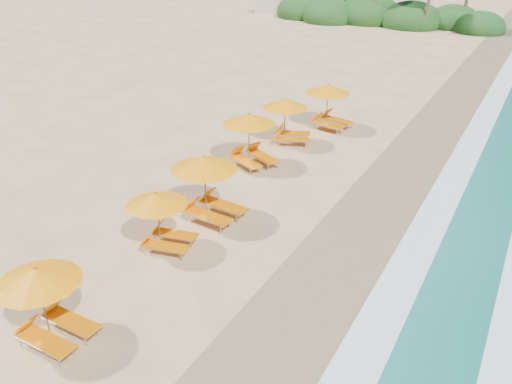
% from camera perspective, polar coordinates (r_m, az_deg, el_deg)
% --- Properties ---
extents(ground, '(160.00, 160.00, 0.00)m').
position_cam_1_polar(ground, '(18.85, 0.00, -3.26)').
color(ground, '#D4B27D').
rests_on(ground, ground).
extents(wet_sand, '(4.00, 160.00, 0.01)m').
position_cam_1_polar(wet_sand, '(17.54, 11.57, -6.35)').
color(wet_sand, '#8B7853').
rests_on(wet_sand, ground).
extents(surf_foam, '(4.00, 160.00, 0.01)m').
position_cam_1_polar(surf_foam, '(17.12, 20.22, -8.42)').
color(surf_foam, white).
rests_on(surf_foam, ground).
extents(station_1, '(2.32, 2.14, 2.16)m').
position_cam_1_polar(station_1, '(14.16, -21.76, -10.87)').
color(station_1, olive).
rests_on(station_1, ground).
extents(station_2, '(2.46, 2.37, 2.01)m').
position_cam_1_polar(station_2, '(17.10, -10.10, -2.72)').
color(station_2, olive).
rests_on(station_2, ground).
extents(station_3, '(2.74, 2.57, 2.43)m').
position_cam_1_polar(station_3, '(18.56, -5.10, 0.87)').
color(station_3, olive).
rests_on(station_3, ground).
extents(station_4, '(3.12, 3.11, 2.36)m').
position_cam_1_polar(station_4, '(22.96, -0.52, 6.03)').
color(station_4, olive).
rests_on(station_4, ground).
extents(station_5, '(2.88, 2.83, 2.24)m').
position_cam_1_polar(station_5, '(25.63, 3.53, 8.03)').
color(station_5, olive).
rests_on(station_5, ground).
extents(station_6, '(2.87, 2.76, 2.36)m').
position_cam_1_polar(station_6, '(27.84, 8.05, 9.48)').
color(station_6, olive).
rests_on(station_6, ground).
extents(treeline, '(25.80, 8.80, 9.74)m').
position_cam_1_polar(treeline, '(62.98, 13.01, 18.28)').
color(treeline, '#163D14').
rests_on(treeline, ground).
extents(beach_building, '(7.00, 5.00, 2.80)m').
position_cam_1_polar(beach_building, '(69.58, 3.62, 19.93)').
color(beach_building, beige).
rests_on(beach_building, ground).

